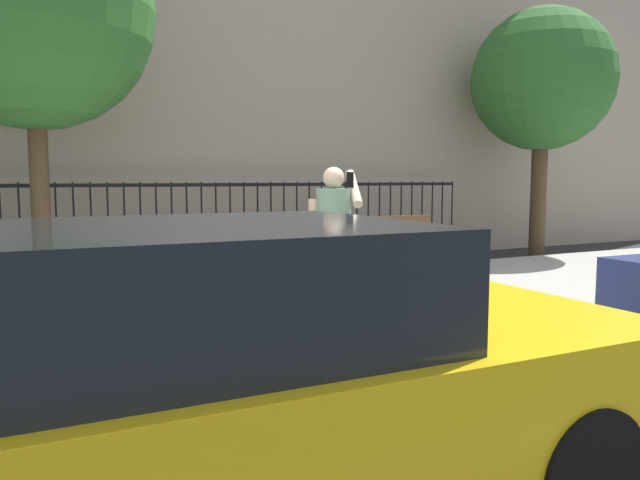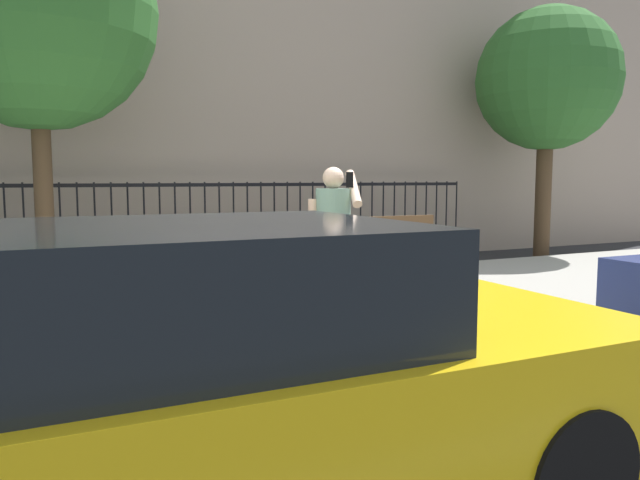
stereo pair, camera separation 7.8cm
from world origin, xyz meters
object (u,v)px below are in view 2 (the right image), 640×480
Objects in this scene: taxi_yellow at (222,380)px; street_tree_far at (35,10)px; pedestrian_on_phone at (330,237)px; street_bench at (384,245)px; street_tree_near at (547,81)px.

street_tree_far is (-0.66, 6.26, 3.15)m from taxi_yellow.
pedestrian_on_phone reaches higher than street_bench.
street_bench is 5.75m from street_tree_far.
pedestrian_on_phone is (1.82, 2.54, 0.38)m from taxi_yellow.
street_bench is at bearing -162.55° from street_tree_near.
street_tree_far is at bearing 165.52° from street_bench.
pedestrian_on_phone is at bearing -149.64° from street_tree_near.
street_bench is 0.32× the size of street_tree_near.
taxi_yellow is 0.77× the size of street_tree_far.
street_tree_far reaches higher than street_bench.
pedestrian_on_phone is 0.32× the size of street_tree_near.
street_bench is (2.15, 2.53, -0.44)m from pedestrian_on_phone.
street_tree_far reaches higher than pedestrian_on_phone.
street_tree_near is at bearing 30.36° from pedestrian_on_phone.
street_tree_near reaches higher than pedestrian_on_phone.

